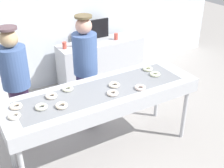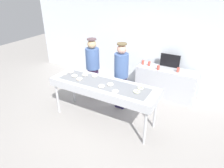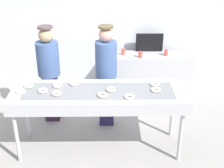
{
  "view_description": "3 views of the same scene",
  "coord_description": "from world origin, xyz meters",
  "px_view_note": "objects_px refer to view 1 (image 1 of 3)",
  "views": [
    {
      "loc": [
        -1.5,
        -2.8,
        2.8
      ],
      "look_at": [
        0.17,
        0.05,
        1.0
      ],
      "focal_mm": 47.21,
      "sensor_mm": 36.0,
      "label": 1
    },
    {
      "loc": [
        2.13,
        -3.41,
        3.02
      ],
      "look_at": [
        0.19,
        0.06,
        0.99
      ],
      "focal_mm": 32.38,
      "sensor_mm": 36.0,
      "label": 2
    },
    {
      "loc": [
        0.14,
        -4.0,
        3.01
      ],
      "look_at": [
        0.19,
        0.13,
        1.02
      ],
      "focal_mm": 50.62,
      "sensor_mm": 36.0,
      "label": 3
    }
  ],
  "objects_px": {
    "sugar_donut_0": "(114,85)",
    "sugar_donut_8": "(41,107)",
    "sugar_donut_4": "(16,106)",
    "worker_assistant": "(16,79)",
    "menu_display": "(96,29)",
    "sugar_donut_10": "(14,116)",
    "sugar_donut_3": "(140,87)",
    "paper_cup_0": "(75,43)",
    "sugar_donut_1": "(68,89)",
    "worker_baker": "(86,66)",
    "fryer_conveyor": "(102,96)",
    "sugar_donut_5": "(51,96)",
    "paper_cup_3": "(65,45)",
    "sugar_donut_2": "(155,74)",
    "paper_cup_1": "(95,43)",
    "sugar_donut_7": "(62,106)",
    "sugar_donut_6": "(148,69)",
    "sugar_donut_9": "(113,93)",
    "paper_cup_2": "(116,36)",
    "prep_counter": "(101,62)"
  },
  "relations": [
    {
      "from": "sugar_donut_10",
      "to": "paper_cup_3",
      "type": "xyz_separation_m",
      "value": [
        1.33,
        1.86,
        -0.08
      ]
    },
    {
      "from": "fryer_conveyor",
      "to": "sugar_donut_5",
      "type": "xyz_separation_m",
      "value": [
        -0.61,
        0.15,
        0.11
      ]
    },
    {
      "from": "sugar_donut_0",
      "to": "sugar_donut_10",
      "type": "distance_m",
      "value": 1.27
    },
    {
      "from": "sugar_donut_4",
      "to": "sugar_donut_2",
      "type": "bearing_deg",
      "value": -4.71
    },
    {
      "from": "paper_cup_1",
      "to": "paper_cup_2",
      "type": "bearing_deg",
      "value": 11.73
    },
    {
      "from": "sugar_donut_0",
      "to": "sugar_donut_8",
      "type": "bearing_deg",
      "value": -178.46
    },
    {
      "from": "sugar_donut_0",
      "to": "paper_cup_3",
      "type": "height_order",
      "value": "sugar_donut_0"
    },
    {
      "from": "worker_baker",
      "to": "paper_cup_1",
      "type": "xyz_separation_m",
      "value": [
        0.65,
        0.96,
        -0.09
      ]
    },
    {
      "from": "sugar_donut_9",
      "to": "paper_cup_0",
      "type": "height_order",
      "value": "sugar_donut_9"
    },
    {
      "from": "worker_assistant",
      "to": "sugar_donut_2",
      "type": "bearing_deg",
      "value": 165.64
    },
    {
      "from": "sugar_donut_3",
      "to": "paper_cup_0",
      "type": "height_order",
      "value": "sugar_donut_3"
    },
    {
      "from": "sugar_donut_10",
      "to": "paper_cup_1",
      "type": "relative_size",
      "value": 1.16
    },
    {
      "from": "sugar_donut_9",
      "to": "paper_cup_3",
      "type": "distance_m",
      "value": 1.99
    },
    {
      "from": "sugar_donut_10",
      "to": "paper_cup_3",
      "type": "relative_size",
      "value": 1.16
    },
    {
      "from": "sugar_donut_5",
      "to": "paper_cup_1",
      "type": "height_order",
      "value": "sugar_donut_5"
    },
    {
      "from": "sugar_donut_1",
      "to": "prep_counter",
      "type": "xyz_separation_m",
      "value": [
        1.33,
        1.59,
        -0.57
      ]
    },
    {
      "from": "sugar_donut_0",
      "to": "worker_assistant",
      "type": "height_order",
      "value": "worker_assistant"
    },
    {
      "from": "sugar_donut_0",
      "to": "sugar_donut_1",
      "type": "relative_size",
      "value": 1.0
    },
    {
      "from": "sugar_donut_1",
      "to": "worker_assistant",
      "type": "height_order",
      "value": "worker_assistant"
    },
    {
      "from": "sugar_donut_0",
      "to": "menu_display",
      "type": "distance_m",
      "value": 2.15
    },
    {
      "from": "worker_assistant",
      "to": "sugar_donut_6",
      "type": "bearing_deg",
      "value": 171.03
    },
    {
      "from": "fryer_conveyor",
      "to": "sugar_donut_8",
      "type": "relative_size",
      "value": 17.87
    },
    {
      "from": "sugar_donut_9",
      "to": "paper_cup_3",
      "type": "bearing_deg",
      "value": 84.66
    },
    {
      "from": "sugar_donut_6",
      "to": "sugar_donut_7",
      "type": "bearing_deg",
      "value": -168.8
    },
    {
      "from": "sugar_donut_9",
      "to": "prep_counter",
      "type": "distance_m",
      "value": 2.24
    },
    {
      "from": "sugar_donut_2",
      "to": "sugar_donut_8",
      "type": "distance_m",
      "value": 1.6
    },
    {
      "from": "paper_cup_0",
      "to": "paper_cup_2",
      "type": "bearing_deg",
      "value": -3.9
    },
    {
      "from": "worker_assistant",
      "to": "sugar_donut_8",
      "type": "bearing_deg",
      "value": 107.09
    },
    {
      "from": "paper_cup_3",
      "to": "sugar_donut_0",
      "type": "bearing_deg",
      "value": -91.99
    },
    {
      "from": "sugar_donut_0",
      "to": "sugar_donut_10",
      "type": "relative_size",
      "value": 1.0
    },
    {
      "from": "sugar_donut_0",
      "to": "sugar_donut_10",
      "type": "bearing_deg",
      "value": -177.75
    },
    {
      "from": "sugar_donut_9",
      "to": "menu_display",
      "type": "height_order",
      "value": "menu_display"
    },
    {
      "from": "fryer_conveyor",
      "to": "sugar_donut_7",
      "type": "height_order",
      "value": "sugar_donut_7"
    },
    {
      "from": "sugar_donut_10",
      "to": "prep_counter",
      "type": "relative_size",
      "value": 0.08
    },
    {
      "from": "sugar_donut_6",
      "to": "menu_display",
      "type": "xyz_separation_m",
      "value": [
        0.13,
        1.84,
        0.04
      ]
    },
    {
      "from": "fryer_conveyor",
      "to": "worker_assistant",
      "type": "relative_size",
      "value": 1.48
    },
    {
      "from": "sugar_donut_4",
      "to": "menu_display",
      "type": "height_order",
      "value": "menu_display"
    },
    {
      "from": "sugar_donut_0",
      "to": "worker_baker",
      "type": "relative_size",
      "value": 0.08
    },
    {
      "from": "sugar_donut_1",
      "to": "sugar_donut_10",
      "type": "bearing_deg",
      "value": -160.18
    },
    {
      "from": "sugar_donut_1",
      "to": "menu_display",
      "type": "bearing_deg",
      "value": 53.47
    },
    {
      "from": "sugar_donut_1",
      "to": "sugar_donut_4",
      "type": "xyz_separation_m",
      "value": [
        -0.66,
        -0.08,
        0.0
      ]
    },
    {
      "from": "sugar_donut_1",
      "to": "sugar_donut_7",
      "type": "relative_size",
      "value": 1.0
    },
    {
      "from": "sugar_donut_4",
      "to": "sugar_donut_5",
      "type": "height_order",
      "value": "same"
    },
    {
      "from": "sugar_donut_4",
      "to": "sugar_donut_6",
      "type": "distance_m",
      "value": 1.86
    },
    {
      "from": "paper_cup_3",
      "to": "paper_cup_2",
      "type": "bearing_deg",
      "value": -3.63
    },
    {
      "from": "sugar_donut_3",
      "to": "sugar_donut_1",
      "type": "bearing_deg",
      "value": 151.42
    },
    {
      "from": "sugar_donut_4",
      "to": "worker_assistant",
      "type": "bearing_deg",
      "value": 75.87
    },
    {
      "from": "sugar_donut_7",
      "to": "sugar_donut_8",
      "type": "height_order",
      "value": "same"
    },
    {
      "from": "fryer_conveyor",
      "to": "sugar_donut_10",
      "type": "height_order",
      "value": "sugar_donut_10"
    },
    {
      "from": "sugar_donut_9",
      "to": "sugar_donut_10",
      "type": "xyz_separation_m",
      "value": [
        -1.15,
        0.12,
        0.0
      ]
    }
  ]
}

